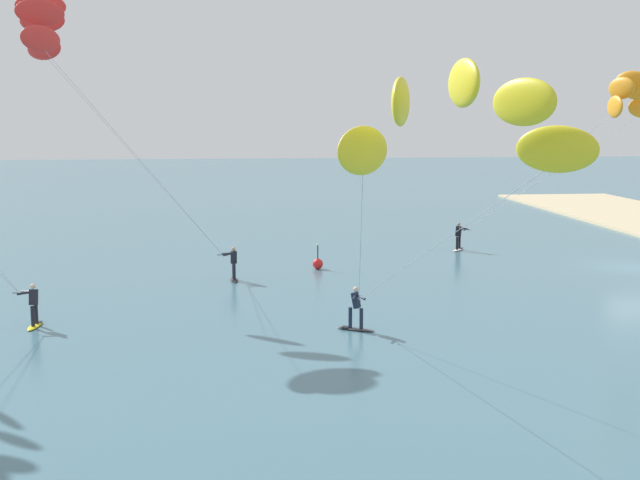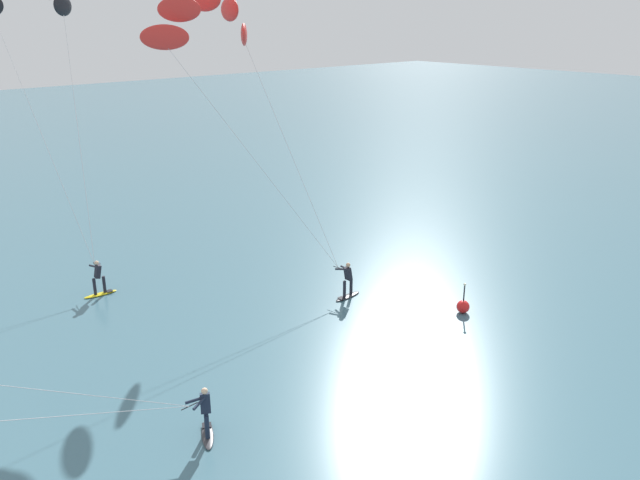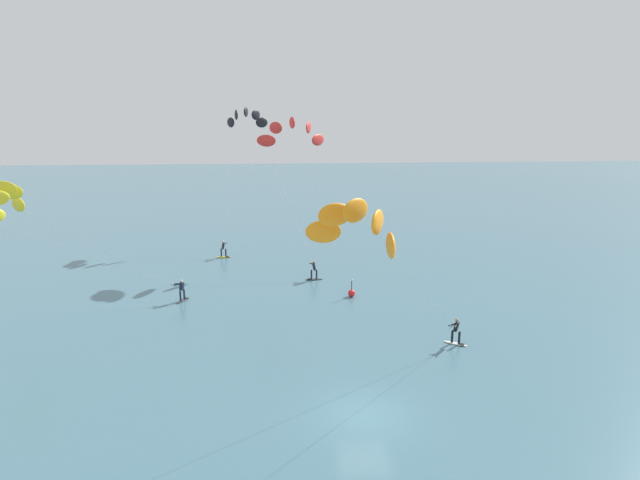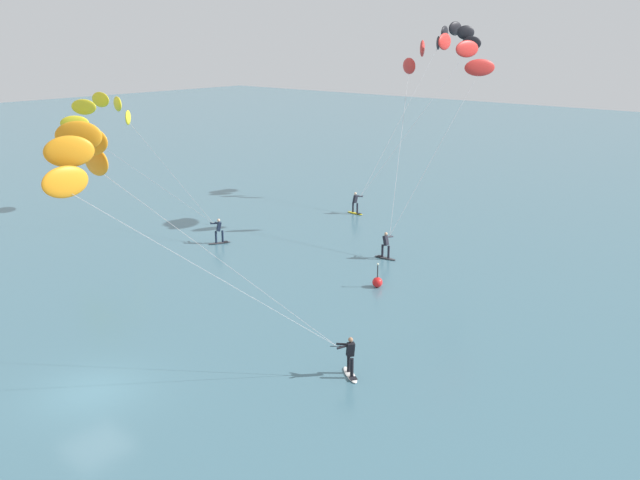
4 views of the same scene
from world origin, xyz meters
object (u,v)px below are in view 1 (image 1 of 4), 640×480
kitesurfer_mid_water (49,34)px  kitesurfer_far_out (456,129)px  marker_buoy (318,264)px  kitesurfer_nearshore (622,102)px

kitesurfer_mid_water → kitesurfer_far_out: kitesurfer_mid_water is taller
kitesurfer_mid_water → marker_buoy: 17.30m
marker_buoy → kitesurfer_far_out: bearing=-178.6°
kitesurfer_far_out → marker_buoy: size_ratio=9.63×
kitesurfer_far_out → marker_buoy: 25.22m
kitesurfer_mid_water → kitesurfer_far_out: (-20.03, -13.07, -3.89)m
kitesurfer_mid_water → marker_buoy: kitesurfer_mid_water is taller
kitesurfer_nearshore → marker_buoy: (1.70, 15.54, -8.42)m
kitesurfer_nearshore → kitesurfer_mid_water: bearing=94.8°
kitesurfer_mid_water → kitesurfer_far_out: size_ratio=1.00×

